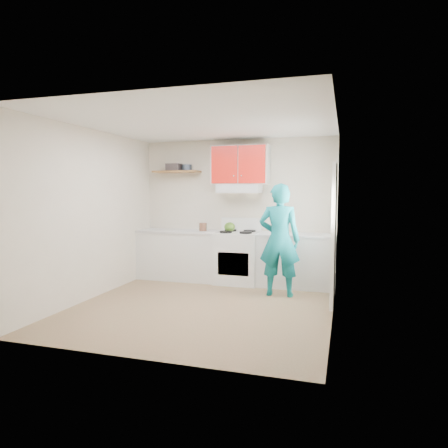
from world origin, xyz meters
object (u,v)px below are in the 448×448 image
(tin, at_px, (187,168))
(person, at_px, (279,240))
(crock, at_px, (203,227))
(kettle, at_px, (230,227))
(stove, at_px, (238,258))

(tin, distance_m, person, 2.42)
(crock, relative_size, person, 0.10)
(crock, distance_m, person, 1.67)
(person, bearing_deg, kettle, -36.93)
(stove, relative_size, tin, 4.85)
(stove, xyz_separation_m, person, (0.85, -0.65, 0.43))
(stove, height_order, person, person)
(tin, relative_size, person, 0.11)
(kettle, relative_size, crock, 1.19)
(kettle, height_order, person, person)
(crock, bearing_deg, tin, 154.57)
(stove, height_order, kettle, kettle)
(kettle, height_order, crock, kettle)
(person, bearing_deg, tin, -26.23)
(stove, bearing_deg, person, -37.58)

